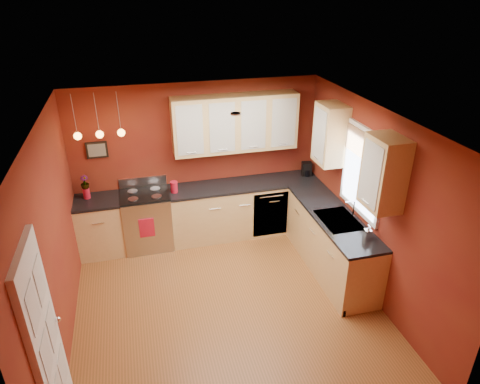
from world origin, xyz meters
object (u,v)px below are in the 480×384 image
object	(u,v)px
gas_range	(147,220)
red_canister	(174,187)
sink	(339,221)
coffee_maker	(307,169)
soap_pump	(368,232)

from	to	relation	value
gas_range	red_canister	size ratio (longest dim) A/B	6.07
sink	red_canister	distance (m)	2.60
gas_range	sink	world-z (taller)	sink
coffee_maker	soap_pump	world-z (taller)	coffee_maker
coffee_maker	soap_pump	distance (m)	2.10
sink	coffee_maker	world-z (taller)	sink
gas_range	red_canister	bearing A→B (deg)	-4.64
sink	coffee_maker	xyz separation A→B (m)	(0.15, 1.55, 0.13)
red_canister	gas_range	bearing A→B (deg)	175.36
gas_range	coffee_maker	distance (m)	2.83
coffee_maker	soap_pump	bearing A→B (deg)	-80.73
sink	soap_pump	world-z (taller)	sink
gas_range	soap_pump	size ratio (longest dim) A/B	5.42
red_canister	coffee_maker	xyz separation A→B (m)	(2.30, 0.09, 0.02)
gas_range	soap_pump	world-z (taller)	soap_pump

